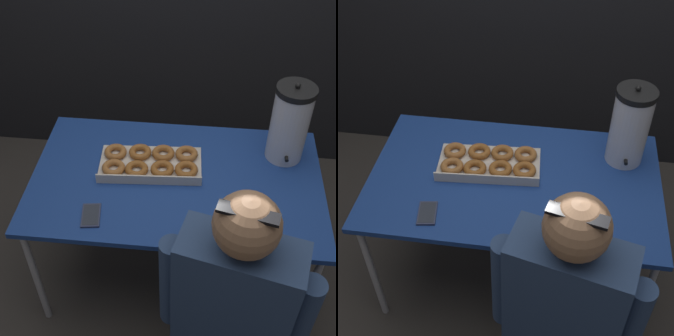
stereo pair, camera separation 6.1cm
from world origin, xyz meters
TOP-DOWN VIEW (x-y plane):
  - ground_plane at (0.00, 0.00)m, footprint 12.00×12.00m
  - folding_table at (0.00, 0.00)m, footprint 1.35×0.81m
  - donut_box at (-0.13, 0.07)m, footprint 0.50×0.29m
  - coffee_urn at (0.51, 0.21)m, footprint 0.18×0.21m
  - cell_phone at (-0.34, -0.27)m, footprint 0.10×0.14m
  - person_seated at (0.27, -0.62)m, footprint 0.56×0.31m

SIDE VIEW (x-z plane):
  - ground_plane at x=0.00m, z-range 0.00..0.00m
  - person_seated at x=0.27m, z-range -0.03..1.22m
  - folding_table at x=0.00m, z-range 0.32..1.03m
  - cell_phone at x=-0.34m, z-range 0.72..0.73m
  - donut_box at x=-0.13m, z-range 0.72..0.77m
  - coffee_urn at x=0.51m, z-range 0.71..1.12m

